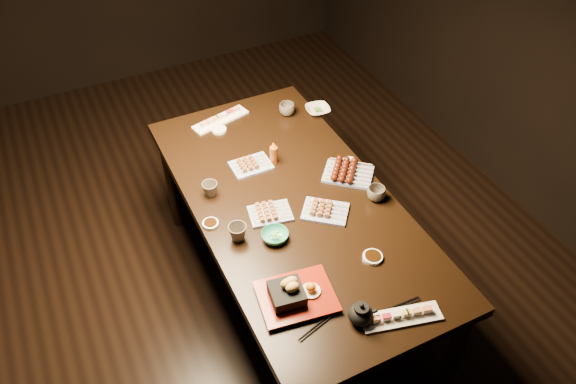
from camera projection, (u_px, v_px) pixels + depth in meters
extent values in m
plane|color=black|center=(228.00, 288.00, 3.22)|extent=(5.00, 5.00, 0.00)
cube|color=black|center=(292.00, 253.00, 2.92)|extent=(1.32, 1.97, 0.75)
imported|color=teal|center=(275.00, 236.00, 2.48)|extent=(0.14, 0.14, 0.04)
imported|color=beige|center=(318.00, 110.00, 3.19)|extent=(0.15, 0.15, 0.03)
imported|color=#4E463C|center=(238.00, 233.00, 2.46)|extent=(0.11, 0.11, 0.08)
imported|color=#4E463C|center=(376.00, 194.00, 2.65)|extent=(0.10, 0.10, 0.07)
imported|color=#4E463C|center=(210.00, 189.00, 2.67)|extent=(0.11, 0.11, 0.07)
imported|color=#4E463C|center=(287.00, 109.00, 3.16)|extent=(0.12, 0.12, 0.07)
cylinder|color=maroon|center=(274.00, 152.00, 2.84)|extent=(0.06, 0.06, 0.13)
cylinder|color=white|center=(211.00, 224.00, 2.55)|extent=(0.09, 0.09, 0.01)
cylinder|color=white|center=(349.00, 163.00, 2.86)|extent=(0.11, 0.11, 0.02)
cylinder|color=white|center=(373.00, 257.00, 2.40)|extent=(0.09, 0.09, 0.02)
cylinder|color=white|center=(219.00, 130.00, 3.06)|extent=(0.08, 0.08, 0.01)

